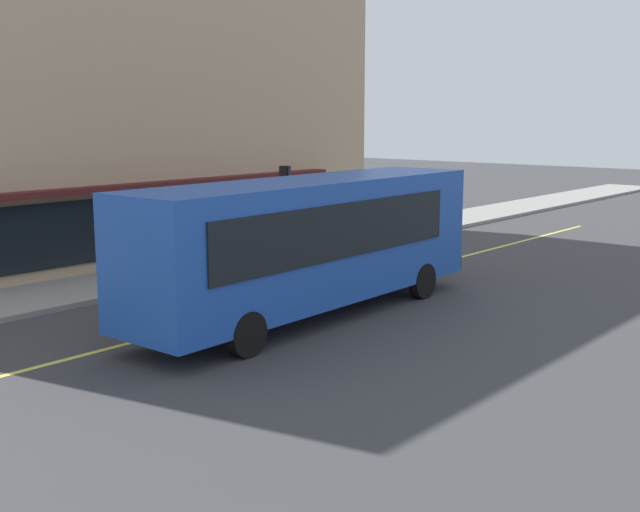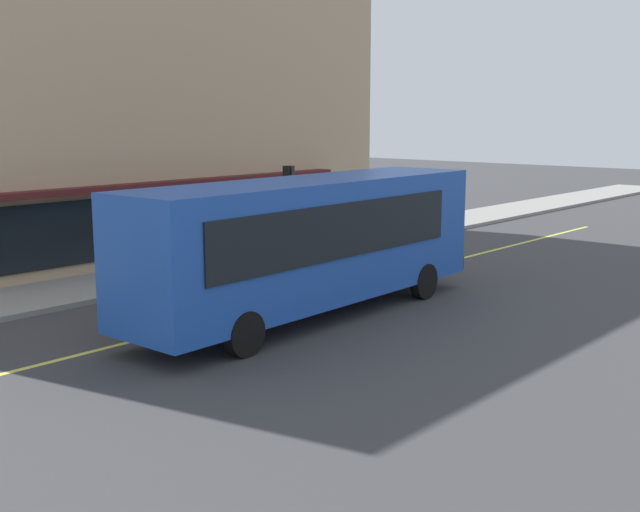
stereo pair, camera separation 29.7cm
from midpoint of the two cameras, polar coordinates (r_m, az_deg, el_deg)
ground at (r=23.17m, az=1.48°, el=-2.49°), size 120.00×120.00×0.00m
sidewalk at (r=26.87m, az=-7.37°, el=-0.66°), size 80.00×3.20×0.15m
lane_centre_stripe at (r=23.17m, az=1.48°, el=-2.48°), size 36.00×0.16×0.01m
storefront_building at (r=30.98m, az=-16.04°, el=14.34°), size 22.19×9.40×15.11m
bus at (r=19.84m, az=-0.15°, el=1.21°), size 11.20×2.85×3.50m
traffic_light at (r=27.49m, az=-1.90°, el=4.84°), size 0.30×0.52×3.20m
pedestrian_at_corner at (r=26.56m, az=-9.73°, el=1.40°), size 0.34×0.34×1.60m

